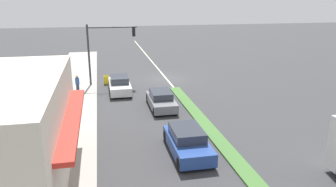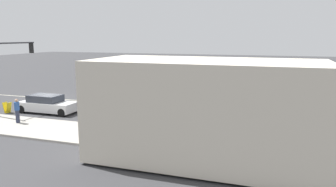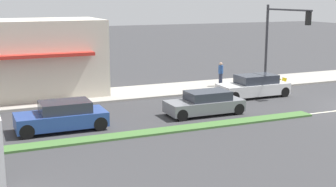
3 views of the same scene
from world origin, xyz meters
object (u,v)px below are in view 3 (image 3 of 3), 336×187
Objects in this scene: suv_grey at (205,103)px; traffic_signal_main at (280,33)px; warning_aframe_sign at (281,84)px; coupe_blue at (62,116)px; pedestrian at (221,74)px; van_white at (254,86)px.

traffic_signal_main is at bearing -62.62° from suv_grey.
warning_aframe_sign is (-0.04, -0.32, -3.47)m from traffic_signal_main.
coupe_blue is at bearing 104.02° from warning_aframe_sign.
traffic_signal_main is 1.32× the size of coupe_blue.
pedestrian is at bearing -35.67° from suv_grey.
pedestrian is at bearing -62.54° from coupe_blue.
pedestrian is (2.43, 3.02, -2.91)m from traffic_signal_main.
pedestrian is 0.39× the size of coupe_blue.
pedestrian reaches higher than van_white.
traffic_signal_main is at bearing 82.83° from warning_aframe_sign.
van_white is at bearing -77.49° from coupe_blue.
traffic_signal_main is at bearing -75.56° from coupe_blue.
van_white is at bearing -173.66° from pedestrian.
warning_aframe_sign is 16.04m from coupe_blue.
van_white is at bearing -60.53° from suv_grey.
van_white is (2.80, -12.62, 0.00)m from coupe_blue.
traffic_signal_main is 4.31m from van_white.
suv_grey is (-6.35, 4.56, -0.38)m from pedestrian.
traffic_signal_main is 1.34× the size of suv_grey.
coupe_blue is 1.02× the size of suv_grey.
traffic_signal_main is 16.07m from coupe_blue.
suv_grey is at bearing 119.47° from van_white.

